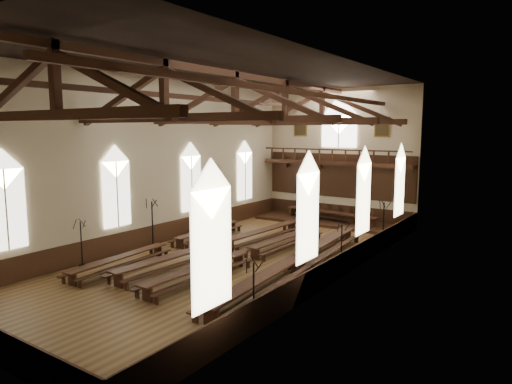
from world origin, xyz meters
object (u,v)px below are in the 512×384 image
refectory_row_b (224,244)px  candelabrum_right_mid (341,256)px  refectory_row_a (169,244)px  candelabrum_left_far (214,218)px  dais (330,222)px  candelabrum_right_near (254,305)px  refectory_row_d (297,260)px  high_table (331,213)px  candelabrum_right_far (383,232)px  candelabrum_left_mid (153,233)px  candelabrum_left_near (82,253)px  refectory_row_c (247,253)px

refectory_row_b → candelabrum_right_mid: candelabrum_right_mid is taller
refectory_row_a → candelabrum_left_far: bearing=105.2°
dais → candelabrum_right_near: (5.38, -17.73, 0.63)m
refectory_row_d → candelabrum_left_far: (-9.39, 4.98, 0.25)m
high_table → refectory_row_b: bearing=-96.8°
candelabrum_right_mid → candelabrum_right_far: (-0.00, 6.07, 0.08)m
candelabrum_left_mid → candelabrum_right_mid: 11.28m
refectory_row_d → candelabrum_right_near: candelabrum_right_near is taller
candelabrum_left_far → candelabrum_right_mid: bearing=-18.0°
candelabrum_right_near → candelabrum_left_near: bearing=176.1°
refectory_row_a → candelabrum_right_far: bearing=41.3°
candelabrum_left_mid → dais: bearing=64.9°
refectory_row_d → candelabrum_left_mid: bearing=-176.2°
candelabrum_left_near → candelabrum_left_far: size_ratio=0.89×
refectory_row_b → candelabrum_left_far: (-4.41, 4.42, 0.29)m
refectory_row_b → candelabrum_left_near: candelabrum_left_near is taller
refectory_row_c → candelabrum_left_mid: bearing=-175.1°
candelabrum_left_far → candelabrum_right_far: candelabrum_left_far is taller
dais → candelabrum_right_far: bearing=-37.5°
high_table → candelabrum_left_near: bearing=-108.6°
refectory_row_d → candelabrum_left_far: size_ratio=5.46×
candelabrum_right_mid → high_table: bearing=117.8°
candelabrum_right_mid → refectory_row_b: bearing=-173.0°
refectory_row_c → candelabrum_right_far: size_ratio=5.08×
refectory_row_b → candelabrum_right_mid: size_ratio=5.87×
refectory_row_a → dais: refectory_row_a is taller
high_table → candelabrum_right_far: bearing=-37.5°
dais → high_table: bearing=0.0°
high_table → candelabrum_left_far: 8.73m
refectory_row_b → dais: refectory_row_b is taller
refectory_row_d → high_table: (-3.67, 11.57, 0.20)m
candelabrum_right_mid → candelabrum_right_far: candelabrum_right_far is taller
candelabrum_right_far → candelabrum_left_far: bearing=-167.5°
refectory_row_b → dais: size_ratio=1.28×
refectory_row_a → refectory_row_d: (7.79, 0.91, 0.11)m
candelabrum_left_mid → candelabrum_right_near: candelabrum_left_mid is taller
candelabrum_right_near → candelabrum_right_far: (-0.00, 13.60, 0.11)m
refectory_row_d → dais: 12.15m
dais → refectory_row_d: bearing=-72.4°
candelabrum_left_mid → candelabrum_left_far: 5.61m
dais → candelabrum_left_far: bearing=-130.9°
refectory_row_a → refectory_row_b: 3.17m
high_table → candelabrum_right_mid: bearing=-62.2°
refectory_row_c → candelabrum_right_near: candelabrum_right_near is taller
high_table → candelabrum_left_far: candelabrum_left_far is taller
refectory_row_d → candelabrum_right_mid: size_ratio=6.08×
candelabrum_left_far → candelabrum_right_mid: size_ratio=1.11×
dais → candelabrum_left_near: bearing=-108.6°
candelabrum_left_far → candelabrum_right_near: size_ratio=1.15×
candelabrum_right_near → candelabrum_left_mid: bearing=153.5°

